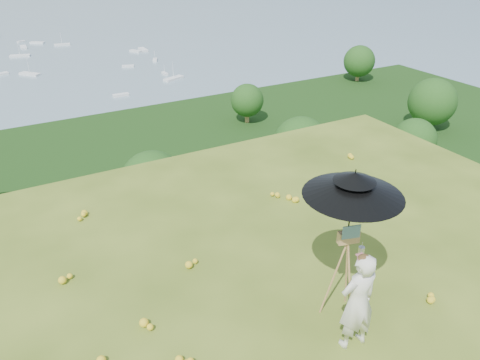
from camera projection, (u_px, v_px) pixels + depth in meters
ground at (332, 345)px, 6.58m from camera, size 14.00×14.00×0.00m
forest_slope at (85, 316)px, 47.17m from camera, size 140.00×56.00×22.00m
shoreline_tier at (39, 201)px, 81.38m from camera, size 170.00×28.00×8.00m
slope_trees at (60, 195)px, 40.65m from camera, size 110.00×50.00×6.00m
harbor_town at (31, 167)px, 78.35m from camera, size 110.00×22.00×5.00m
wildflowers at (322, 330)px, 6.75m from camera, size 10.00×10.50×0.12m
painter at (358, 302)px, 6.26m from camera, size 0.58×0.41×1.54m
field_easel at (344, 270)px, 6.78m from camera, size 0.76×0.76×1.62m
sun_umbrella at (351, 206)px, 6.30m from camera, size 1.44×1.44×1.10m
painter_cap at (364, 258)px, 5.92m from camera, size 0.21×0.24×0.10m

